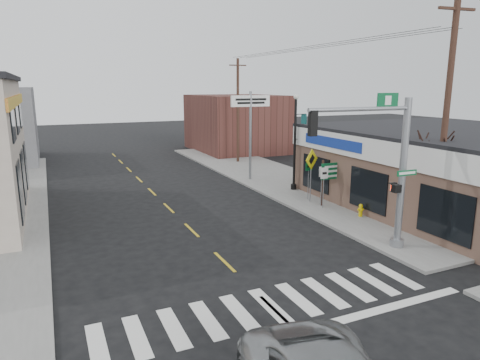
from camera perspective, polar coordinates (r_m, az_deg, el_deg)
name	(u,v)px	position (r m, az deg, el deg)	size (l,w,h in m)	color
ground	(276,312)	(13.23, 4.82, -17.07)	(140.00, 140.00, 0.00)	black
sidewalk_right	(300,187)	(28.06, 7.99, -0.96)	(6.00, 38.00, 0.13)	slate
center_line	(192,230)	(19.98, -6.48, -6.64)	(0.12, 56.00, 0.01)	gold
crosswalk	(270,305)	(13.53, 3.96, -16.31)	(11.00, 2.20, 0.01)	silver
thrift_store	(456,170)	(26.17, 26.80, 1.17)	(12.00, 14.00, 4.00)	brown
bldg_distant_right	(236,123)	(43.91, -0.51, 7.59)	(8.00, 10.00, 5.60)	#522C25
traffic_signal_pole	(390,159)	(17.34, 19.31, 2.69)	(4.84, 0.38, 6.13)	gray
guide_sign	(332,175)	(23.70, 12.14, 0.63)	(1.43, 0.13, 2.51)	#41291E
fire_hydrant	(361,210)	(22.17, 15.79, -3.83)	(0.20, 0.20, 0.64)	#DABA04
ped_crossing_sign	(311,166)	(24.07, 9.48, 1.85)	(1.16, 0.08, 2.99)	gray
lamp_post	(296,135)	(26.64, 7.46, 5.92)	(0.76, 0.60, 5.87)	black
dance_center_sign	(250,113)	(29.36, 1.40, 8.97)	(2.84, 0.18, 6.03)	gray
bare_tree	(435,139)	(20.33, 24.61, 5.03)	(2.64, 2.64, 5.28)	black
shrub_front	(413,206)	(23.11, 22.12, -3.28)	(1.28, 1.28, 0.96)	#183417
shrub_back	(370,193)	(25.33, 16.89, -1.67)	(1.17, 1.17, 0.87)	black
utility_pole_near	(446,117)	(19.90, 25.76, 7.63)	(1.74, 0.26, 10.01)	#483822
utility_pole_far	(238,110)	(36.44, -0.29, 9.34)	(1.50, 0.22, 8.60)	#493225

